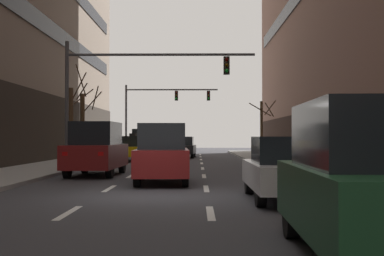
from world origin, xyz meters
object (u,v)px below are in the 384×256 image
Objects in this scene: car_driving_2 at (162,154)px; car_driving_4 at (97,149)px; taxi_driving_3 at (144,143)px; traffic_signal_1 at (159,104)px; street_tree_0 at (83,125)px; car_parked_1 at (285,169)px; street_tree_3 at (262,126)px; street_tree_2 at (72,122)px; pedestrian_1 at (345,150)px; car_driving_0 at (183,147)px; taxi_driving_1 at (133,149)px; traffic_signal_0 at (126,81)px; car_parked_0 at (366,180)px.

car_driving_4 reaches higher than car_driving_2.
traffic_signal_1 reaches higher than taxi_driving_3.
traffic_signal_1 is 1.73× the size of street_tree_0.
car_driving_2 is 15.30m from street_tree_0.
car_parked_1 is 1.04× the size of street_tree_3.
car_parked_1 is at bearing -96.00° from street_tree_3.
street_tree_0 is at bearing 112.99° from car_driving_2.
street_tree_2 is (0.01, -2.87, 0.11)m from street_tree_0.
taxi_driving_3 is at bearing 97.52° from car_driving_2.
street_tree_2 is 16.28m from pedestrian_1.
car_driving_0 is 0.98× the size of taxi_driving_1.
traffic_signal_0 is 1.62× the size of street_tree_2.
car_driving_0 is 0.95× the size of car_driving_4.
traffic_signal_1 reaches higher than car_driving_2.
car_parked_0 reaches higher than car_driving_2.
taxi_driving_3 is 1.01× the size of car_driving_4.
traffic_signal_0 reaches higher than street_tree_0.
car_driving_2 is at bearing -82.48° from taxi_driving_3.
car_driving_4 is 18.50m from street_tree_3.
street_tree_2 is (-6.07, -10.31, 1.67)m from car_driving_0.
taxi_driving_1 is 1.04× the size of car_parked_1.
car_driving_4 is 4.19m from traffic_signal_0.
street_tree_2 is (-9.39, 15.83, 1.68)m from car_parked_1.
car_parked_0 is (3.46, -10.78, 0.01)m from car_driving_2.
car_driving_2 is at bearing -90.35° from car_driving_0.
street_tree_3 is (2.55, 24.27, 1.58)m from car_parked_1.
street_tree_3 is at bearing 20.67° from taxi_driving_1.
traffic_signal_1 is at bearing 84.37° from taxi_driving_1.
street_tree_0 is at bearing 110.77° from car_parked_0.
pedestrian_1 reaches higher than taxi_driving_1.
pedestrian_1 is (12.52, -13.21, -1.21)m from street_tree_0.
pedestrian_1 is at bearing 74.98° from car_parked_0.
car_driving_4 is 0.52× the size of traffic_signal_0.
taxi_driving_3 is 1.07× the size of car_parked_0.
taxi_driving_3 is 4.15m from traffic_signal_1.
taxi_driving_1 reaches higher than car_parked_1.
car_driving_4 is 10.39m from car_parked_1.
car_driving_0 is 26.35m from car_parked_1.
traffic_signal_0 is 5.18× the size of pedestrian_1.
traffic_signal_1 is at bearing 141.86° from street_tree_3.
street_tree_0 is 18.24m from pedestrian_1.
car_parked_1 is 18.48m from street_tree_2.
traffic_signal_0 is at bearing 148.45° from pedestrian_1.
taxi_driving_3 is at bearing 77.35° from street_tree_2.
traffic_signal_1 is at bearing 109.02° from pedestrian_1.
street_tree_0 is 13.19m from street_tree_3.
street_tree_2 is at bearing -89.73° from street_tree_0.
traffic_signal_0 is (-5.58, 10.82, 3.43)m from car_parked_1.
car_driving_2 is (-0.13, -21.47, 0.22)m from car_driving_0.
taxi_driving_1 is 21.84m from car_parked_1.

